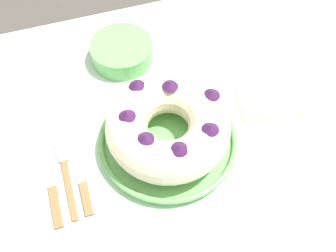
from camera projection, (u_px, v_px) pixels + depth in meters
ground_plane at (177, 250)px, 1.43m from camera, size 8.00×8.00×0.00m
dining_table at (183, 171)px, 0.89m from camera, size 1.52×0.95×0.72m
serving_dish at (168, 140)px, 0.83m from camera, size 0.29×0.29×0.02m
bundt_cake at (168, 126)px, 0.78m from camera, size 0.25×0.25×0.10m
fork at (66, 172)px, 0.79m from camera, size 0.02×0.18×0.01m
serving_knife at (53, 189)px, 0.78m from camera, size 0.02×0.19×0.01m
cake_knife at (83, 184)px, 0.78m from camera, size 0.02×0.16×0.01m
side_bowl at (122, 51)px, 0.95m from camera, size 0.15×0.15×0.05m
napkin at (269, 99)px, 0.90m from camera, size 0.16×0.12×0.00m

